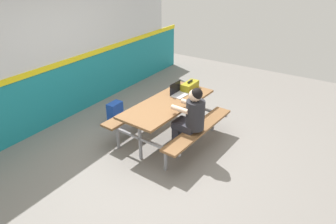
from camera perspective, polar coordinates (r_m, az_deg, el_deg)
name	(u,v)px	position (r m, az deg, el deg)	size (l,w,h in m)	color
ground_plane	(158,148)	(5.38, -1.91, -6.65)	(10.00, 10.00, 0.02)	gray
accent_backdrop	(61,57)	(6.30, -19.35, 9.63)	(8.00, 0.14, 2.60)	teal
picnic_table_main	(168,111)	(5.32, 0.00, 0.24)	(1.91, 1.65, 0.74)	brown
student_nearer	(191,116)	(4.88, 4.30, -0.74)	(0.38, 0.53, 1.21)	#2D2D38
laptop_silver	(178,92)	(5.52, 1.93, 3.69)	(0.33, 0.24, 0.22)	silver
toolbox_grey	(190,86)	(5.75, 4.11, 4.87)	(0.40, 0.18, 0.18)	olive
backpack_dark	(115,113)	(6.11, -9.87, -0.19)	(0.30, 0.22, 0.44)	#1E47B2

